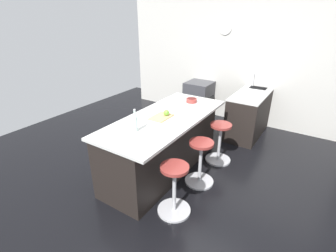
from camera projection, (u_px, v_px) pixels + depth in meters
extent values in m
plane|color=black|center=(166.00, 171.00, 4.13)|extent=(7.31, 7.31, 0.00)
cube|color=beige|center=(233.00, 61.00, 5.69)|extent=(0.12, 5.42, 2.77)
cylinder|color=white|center=(225.00, 28.00, 5.46)|extent=(0.03, 0.28, 0.28)
cube|color=black|center=(253.00, 110.00, 5.48)|extent=(1.98, 0.60, 0.87)
cube|color=silver|center=(256.00, 90.00, 5.30)|extent=(1.98, 0.60, 0.03)
cube|color=#38383D|center=(259.00, 90.00, 5.50)|extent=(0.44, 0.36, 0.12)
cylinder|color=#B7B7BC|center=(253.00, 80.00, 5.49)|extent=(0.02, 0.02, 0.28)
cube|color=#38383D|center=(199.00, 99.00, 6.15)|extent=(0.60, 0.60, 0.87)
cube|color=black|center=(210.00, 103.00, 6.01)|extent=(0.44, 0.01, 0.32)
cube|color=black|center=(163.00, 145.00, 4.01)|extent=(2.28, 0.79, 0.92)
cube|color=silver|center=(165.00, 118.00, 3.78)|extent=(2.34, 0.99, 0.04)
cylinder|color=#B7B7BC|center=(218.00, 159.00, 4.42)|extent=(0.44, 0.44, 0.03)
cylinder|color=#B7B7BC|center=(219.00, 143.00, 4.29)|extent=(0.05, 0.05, 0.65)
cylinder|color=maroon|center=(221.00, 125.00, 4.14)|extent=(0.36, 0.36, 0.04)
cylinder|color=#B7B7BC|center=(199.00, 181.00, 3.86)|extent=(0.44, 0.44, 0.03)
cylinder|color=#B7B7BC|center=(200.00, 163.00, 3.72)|extent=(0.05, 0.05, 0.65)
cylinder|color=maroon|center=(201.00, 143.00, 3.58)|extent=(0.36, 0.36, 0.04)
cylinder|color=#B7B7BC|center=(174.00, 210.00, 3.29)|extent=(0.44, 0.44, 0.03)
cylinder|color=#B7B7BC|center=(174.00, 190.00, 3.16)|extent=(0.05, 0.05, 0.65)
cylinder|color=maroon|center=(175.00, 168.00, 3.01)|extent=(0.36, 0.36, 0.04)
cube|color=tan|center=(161.00, 117.00, 3.74)|extent=(0.36, 0.24, 0.02)
sphere|color=#609E2D|center=(166.00, 113.00, 3.75)|extent=(0.09, 0.09, 0.09)
cylinder|color=silver|center=(135.00, 124.00, 3.27)|extent=(0.06, 0.06, 0.22)
cylinder|color=silver|center=(135.00, 113.00, 3.21)|extent=(0.03, 0.03, 0.08)
cylinder|color=#B7B7BC|center=(134.00, 110.00, 3.19)|extent=(0.03, 0.03, 0.02)
cylinder|color=#993833|center=(192.00, 100.00, 4.36)|extent=(0.18, 0.18, 0.07)
cylinder|color=#4C1C19|center=(192.00, 100.00, 4.36)|extent=(0.15, 0.15, 0.04)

